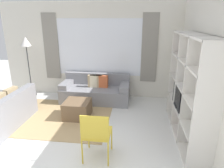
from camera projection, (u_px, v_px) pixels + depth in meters
wall_back at (99, 51)px, 5.77m from camera, size 5.76×0.11×2.70m
wall_right at (199, 66)px, 3.93m from camera, size 0.07×4.47×2.70m
area_rug at (59, 117)px, 4.77m from camera, size 2.42×1.96×0.01m
shelving_unit at (191, 88)px, 3.77m from camera, size 0.39×2.16×1.98m
couch_main at (96, 91)px, 5.66m from camera, size 1.88×0.85×0.74m
ottoman at (77, 109)px, 4.70m from camera, size 0.58×0.59×0.41m
floor_lamp at (26, 46)px, 5.68m from camera, size 0.29×0.29×1.76m
folding_chair at (96, 132)px, 3.17m from camera, size 0.44×0.46×0.86m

